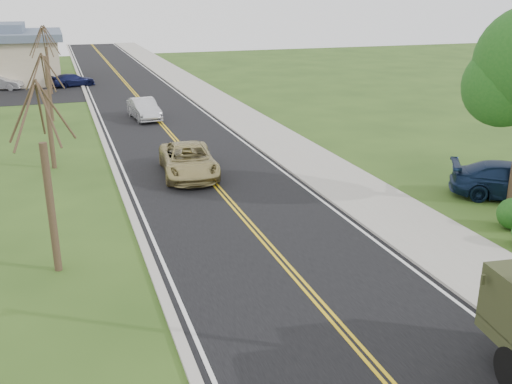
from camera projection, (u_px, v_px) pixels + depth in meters
name	position (u px, v px, depth m)	size (l,w,h in m)	color
road	(141.00, 101.00, 47.21)	(8.00, 120.00, 0.01)	black
curb_right	(190.00, 97.00, 48.47)	(0.30, 120.00, 0.12)	#9E998E
sidewalk_right	(210.00, 96.00, 49.01)	(3.20, 120.00, 0.10)	#9E998E
curb_left	(89.00, 103.00, 45.91)	(0.30, 120.00, 0.10)	#9E998E
bare_tree_a	(49.00, 193.00, 17.41)	(1.93, 2.26, 6.08)	#38281C
bare_tree_b	(49.00, 120.00, 28.17)	(1.83, 2.14, 5.73)	#38281C
bare_tree_c	(48.00, 81.00, 38.78)	(2.04, 2.39, 6.42)	#38281C
bare_tree_d	(48.00, 65.00, 49.57)	(1.88, 2.20, 5.91)	#38281C
suv_champagne	(188.00, 160.00, 27.61)	(2.49, 5.39, 1.50)	tan
sedan_silver	(144.00, 109.00, 40.04)	(1.54, 4.42, 1.46)	#B6B6BB
lot_car_silver	(0.00, 83.00, 52.41)	(1.36, 3.89, 1.28)	#ABABB0
lot_car_navy	(73.00, 80.00, 54.39)	(1.71, 4.20, 1.22)	#0E1236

